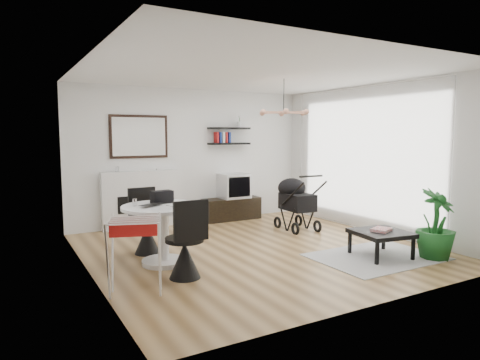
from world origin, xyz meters
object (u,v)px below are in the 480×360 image
drying_rack (135,255)px  potted_plant (436,224)px  fireplace (141,192)px  crt_tv (234,186)px  tv_console (231,209)px  dining_table (163,226)px  stroller (296,205)px  coffee_table (381,234)px

drying_rack → potted_plant: bearing=9.5°
fireplace → crt_tv: size_ratio=3.66×
tv_console → crt_tv: (0.05, -0.00, 0.49)m
crt_tv → dining_table: size_ratio=0.52×
tv_console → drying_rack: (-2.96, -3.23, 0.22)m
fireplace → tv_console: 1.94m
crt_tv → drying_rack: 4.42m
stroller → coffee_table: stroller is taller
tv_console → drying_rack: size_ratio=1.42×
stroller → potted_plant: 2.63m
fireplace → coffee_table: bearing=-56.4°
dining_table → stroller: stroller is taller
drying_rack → stroller: (3.58, 1.82, 0.01)m
drying_rack → coffee_table: size_ratio=1.04×
crt_tv → dining_table: 3.30m
crt_tv → drying_rack: (-3.01, -3.22, -0.26)m
tv_console → fireplace: bearing=175.5°
dining_table → drying_rack: 1.14m
fireplace → tv_console: (1.88, -0.15, -0.45)m
stroller → coffee_table: 2.13m
potted_plant → crt_tv: bearing=106.1°
fireplace → drying_rack: size_ratio=2.50×
dining_table → stroller: size_ratio=1.04×
fireplace → stroller: 2.95m
drying_rack → coffee_table: drying_rack is taller
tv_console → coffee_table: bearing=-80.8°
stroller → coffee_table: bearing=-88.0°
potted_plant → stroller: bearing=102.7°
crt_tv → stroller: 1.53m
crt_tv → fireplace: bearing=175.5°
drying_rack → coffee_table: bearing=14.7°
fireplace → tv_console: bearing=-4.5°
crt_tv → stroller: stroller is taller
stroller → crt_tv: bearing=115.4°
dining_table → drying_rack: bearing=-125.2°
stroller → tv_console: bearing=117.2°
coffee_table → potted_plant: bearing=-35.0°
drying_rack → crt_tv: bearing=66.7°
dining_table → potted_plant: bearing=-25.6°
drying_rack → stroller: bearing=46.7°
fireplace → crt_tv: 1.94m
fireplace → drying_rack: fireplace is taller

